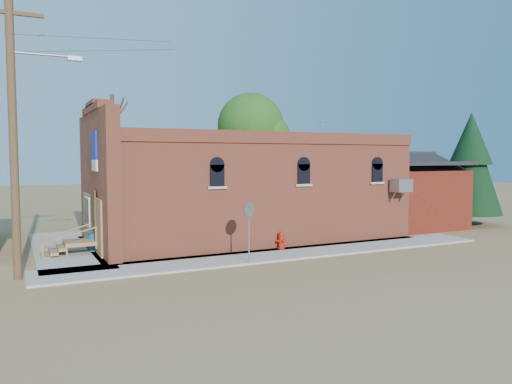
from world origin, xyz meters
name	(u,v)px	position (x,y,z in m)	size (l,w,h in m)	color
ground	(262,263)	(0.00, 0.00, 0.00)	(120.00, 120.00, 0.00)	olive
sidewalk_south	(285,254)	(1.50, 0.90, 0.04)	(19.00, 2.20, 0.08)	#9E9991
sidewalk_west	(66,249)	(-6.30, 6.00, 0.04)	(2.60, 10.00, 0.08)	#9E9991
brick_bar	(241,190)	(1.64, 5.49, 2.34)	(16.40, 7.97, 6.30)	#C0573A
red_shed	(398,186)	(11.50, 5.50, 2.27)	(5.40, 6.40, 4.30)	#5C220F
utility_pole	(15,130)	(-8.14, 1.20, 4.77)	(3.12, 0.26, 9.00)	#46321C
tree_bare_near	(112,121)	(-3.00, 13.00, 5.96)	(2.80, 2.80, 7.65)	brown
tree_leafy	(251,127)	(6.00, 13.50, 5.93)	(4.40, 4.40, 8.15)	brown
evergreen_tree	(470,161)	(15.50, 4.00, 3.71)	(3.60, 3.60, 6.50)	brown
fire_hydrant	(281,240)	(1.81, 1.80, 0.44)	(0.42, 0.41, 0.72)	#B4150A
stop_sign	(249,215)	(-0.54, 0.00, 1.80)	(0.54, 0.37, 2.24)	gray
trash_barrel	(94,241)	(-5.30, 4.80, 0.47)	(0.51, 0.51, 0.78)	#1A5385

